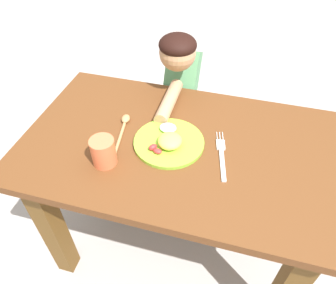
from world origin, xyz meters
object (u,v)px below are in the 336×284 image
object	(u,v)px
spoon	(123,126)
drinking_cup	(103,152)
plate	(169,141)
person	(180,109)
fork	(222,155)

from	to	relation	value
spoon	drinking_cup	distance (m)	0.19
plate	person	bearing A→B (deg)	97.55
fork	spoon	xyz separation A→B (m)	(-0.39, 0.05, 0.01)
spoon	person	xyz separation A→B (m)	(0.14, 0.40, -0.19)
drinking_cup	fork	bearing A→B (deg)	19.49
plate	drinking_cup	size ratio (longest dim) A/B	2.54
drinking_cup	person	world-z (taller)	person
drinking_cup	plate	bearing A→B (deg)	37.23
spoon	plate	bearing A→B (deg)	-110.86
plate	spoon	bearing A→B (deg)	168.14
plate	person	world-z (taller)	person
fork	spoon	bearing A→B (deg)	70.79
fork	person	distance (m)	0.55
fork	person	size ratio (longest dim) A/B	0.24
fork	person	bearing A→B (deg)	17.52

